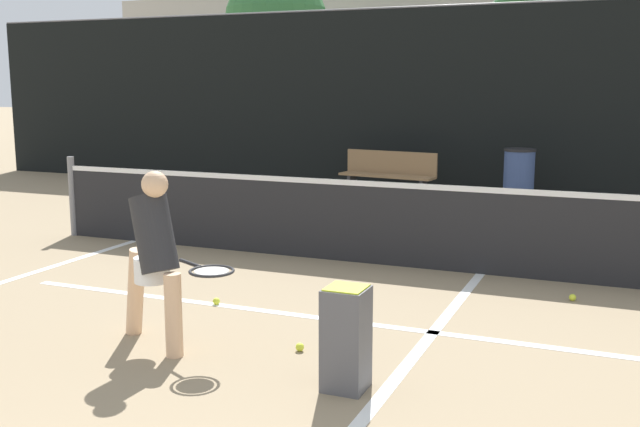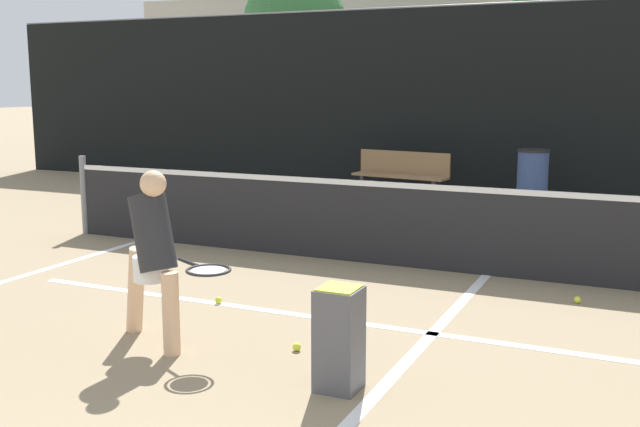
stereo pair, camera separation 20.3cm
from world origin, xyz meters
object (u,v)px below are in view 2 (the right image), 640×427
Objects in this scene: player_practicing at (154,252)px; ball_hopper at (339,336)px; courtside_bench at (401,174)px; trash_bin at (532,179)px; parked_car at (627,157)px.

ball_hopper is at bearing 20.40° from player_practicing.
courtside_bench is (-2.23, 8.05, 0.10)m from ball_hopper.
courtside_bench is at bearing 105.48° from ball_hopper.
trash_bin is at bearing 105.79° from player_practicing.
courtside_bench is 1.80× the size of trash_bin.
trash_bin reaches higher than courtside_bench.
ball_hopper is 0.16× the size of parked_car.
trash_bin is 0.22× the size of parked_car.
player_practicing reaches higher than ball_hopper.
player_practicing is 1.96× the size of ball_hopper.
player_practicing is 0.79× the size of courtside_bench.
courtside_bench is (-0.59, 7.84, -0.28)m from player_practicing.
player_practicing is 1.70m from ball_hopper.
trash_bin reaches higher than ball_hopper.
courtside_bench reaches higher than ball_hopper.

